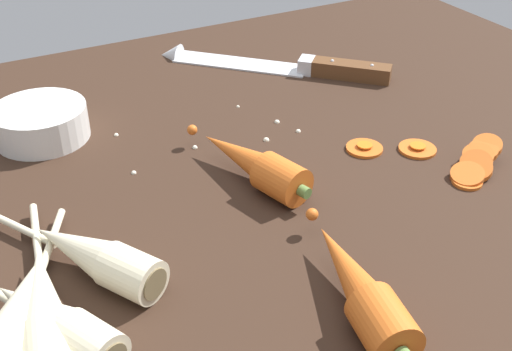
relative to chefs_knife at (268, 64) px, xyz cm
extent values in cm
cube|color=#332116|center=(-16.22, -24.84, -2.65)|extent=(120.00, 90.00, 4.00)
cube|color=silver|center=(-2.99, 2.97, -0.40)|extent=(17.30, 17.21, 0.50)
cone|color=silver|center=(-10.94, 10.85, -0.40)|extent=(4.92, 4.92, 3.96)
cube|color=silver|center=(4.11, -4.07, 0.45)|extent=(3.49, 3.50, 2.20)
cube|color=brown|center=(8.72, -8.65, 0.45)|extent=(9.78, 9.73, 2.20)
sphere|color=silver|center=(6.74, -6.68, 1.55)|extent=(0.50, 0.50, 0.50)
sphere|color=silver|center=(10.71, -10.62, 1.55)|extent=(0.50, 0.50, 0.50)
cylinder|color=#D6601E|center=(-14.69, -29.50, 1.45)|extent=(5.42, 6.02, 4.20)
cone|color=#D6601E|center=(-16.35, -23.65, 1.45)|extent=(7.16, 12.78, 3.99)
sphere|color=#D6601E|center=(-18.61, -15.70, 1.45)|extent=(1.20, 1.20, 1.20)
cylinder|color=#5B7F3D|center=(-13.84, -32.51, 1.45)|extent=(1.43, 1.29, 1.20)
cylinder|color=#D6601E|center=(-17.88, -50.43, 1.45)|extent=(5.09, 5.87, 4.20)
cone|color=#D6601E|center=(-16.72, -44.33, 1.45)|extent=(6.23, 12.95, 3.99)
sphere|color=#D6601E|center=(-15.15, -36.02, 1.45)|extent=(1.20, 1.20, 1.20)
cone|color=beige|center=(-40.72, -34.07, 1.35)|extent=(7.28, 9.81, 3.80)
cylinder|color=beige|center=(-37.64, -27.50, 0.45)|extent=(4.79, 9.17, 0.70)
cone|color=beige|center=(-39.77, -34.14, 1.35)|extent=(5.20, 10.41, 3.80)
cylinder|color=beige|center=(-38.62, -26.25, 0.45)|extent=(2.25, 10.76, 0.70)
cylinder|color=beige|center=(-38.02, -41.91, 1.35)|extent=(5.65, 5.94, 4.00)
cone|color=beige|center=(-40.90, -36.14, 1.35)|extent=(7.09, 9.08, 3.80)
cylinder|color=beige|center=(-32.73, -35.82, 1.35)|extent=(5.94, 6.28, 4.00)
cone|color=beige|center=(-36.17, -29.88, 1.35)|extent=(7.69, 9.50, 3.80)
cylinder|color=beige|center=(-39.70, -23.80, 0.45)|extent=(5.37, 8.57, 0.70)
cylinder|color=brown|center=(-31.49, -37.95, 1.35)|extent=(2.57, 1.66, 2.80)
cylinder|color=#D6601E|center=(4.02, -36.67, -0.30)|extent=(3.22, 3.22, 0.70)
cylinder|color=#D6601E|center=(4.43, -36.18, -0.06)|extent=(3.74, 3.63, 1.98)
cylinder|color=#D6601E|center=(5.91, -35.92, 0.19)|extent=(3.68, 3.49, 2.56)
cylinder|color=#D6601E|center=(6.27, -35.43, 0.43)|extent=(3.71, 3.52, 2.59)
cylinder|color=#D6601E|center=(7.33, -34.59, 0.68)|extent=(3.57, 3.44, 2.09)
cylinder|color=#D6601E|center=(8.31, -34.32, 0.92)|extent=(3.41, 3.30, 1.87)
cylinder|color=#D6601E|center=(9.13, -34.02, 1.17)|extent=(3.44, 3.30, 2.14)
cylinder|color=#D6601E|center=(-1.49, -25.86, -0.30)|extent=(4.25, 4.25, 0.70)
cylinder|color=orange|center=(-1.49, -25.86, -0.03)|extent=(1.78, 1.78, 0.16)
cylinder|color=#D6601E|center=(3.81, -28.86, -0.30)|extent=(4.32, 4.32, 0.70)
cylinder|color=orange|center=(3.81, -28.86, -0.03)|extent=(1.82, 1.82, 0.16)
cylinder|color=white|center=(-33.62, -5.53, 1.35)|extent=(11.00, 11.00, 4.00)
cylinder|color=#BCBCB8|center=(-33.62, -5.53, 1.83)|extent=(8.80, 8.80, 2.80)
sphere|color=silver|center=(-9.51, -9.25, -0.43)|extent=(0.44, 0.44, 0.44)
sphere|color=silver|center=(-25.80, -9.10, -0.38)|extent=(0.54, 0.54, 0.54)
sphere|color=silver|center=(-26.70, -18.12, -0.36)|extent=(0.58, 0.58, 0.58)
sphere|color=silver|center=(-7.13, -15.33, -0.31)|extent=(0.68, 0.68, 0.68)
sphere|color=silver|center=(-16.05, -15.69, -0.42)|extent=(0.47, 0.47, 0.47)
sphere|color=silver|center=(-6.02, -18.61, -0.34)|extent=(0.63, 0.63, 0.63)
sphere|color=silver|center=(-10.46, -18.63, -0.29)|extent=(0.72, 0.72, 0.72)
sphere|color=silver|center=(-18.63, -16.26, -0.34)|extent=(0.61, 0.61, 0.61)
camera|label=1|loc=(-42.33, -75.90, 37.03)|focal=44.71mm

